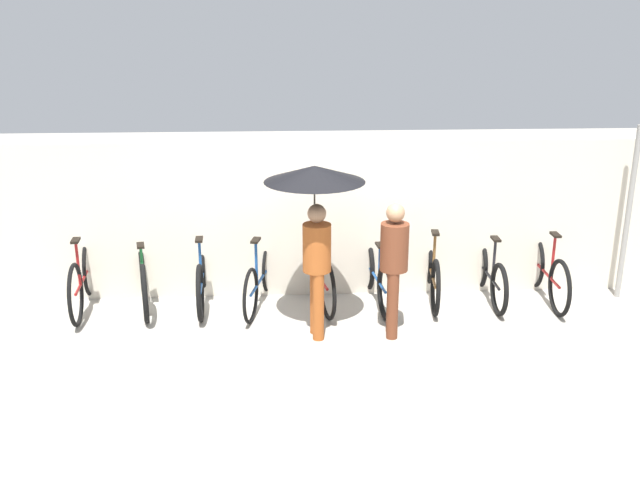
{
  "coord_description": "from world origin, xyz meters",
  "views": [
    {
      "loc": [
        -0.43,
        -7.07,
        3.62
      ],
      "look_at": [
        0.0,
        0.96,
        1.0
      ],
      "focal_mm": 40.0,
      "sensor_mm": 36.0,
      "label": 1
    }
  ],
  "objects_px": {
    "parked_bicycle_2": "(202,277)",
    "parked_bicycle_6": "(432,272)",
    "pedestrian_leading": "(315,199)",
    "pedestrian_center": "(394,260)",
    "parked_bicycle_3": "(260,278)",
    "parked_bicycle_4": "(318,274)",
    "parked_bicycle_8": "(546,272)",
    "parked_bicycle_0": "(83,279)",
    "parked_bicycle_1": "(143,278)",
    "parked_bicycle_7": "(489,274)",
    "parked_bicycle_5": "(376,276)"
  },
  "relations": [
    {
      "from": "parked_bicycle_2",
      "to": "parked_bicycle_6",
      "type": "xyz_separation_m",
      "value": [
        2.95,
        0.01,
        0.0
      ]
    },
    {
      "from": "parked_bicycle_6",
      "to": "pedestrian_leading",
      "type": "relative_size",
      "value": 0.86
    },
    {
      "from": "pedestrian_center",
      "to": "pedestrian_leading",
      "type": "bearing_deg",
      "value": 179.55
    },
    {
      "from": "parked_bicycle_3",
      "to": "parked_bicycle_4",
      "type": "relative_size",
      "value": 0.99
    },
    {
      "from": "parked_bicycle_4",
      "to": "parked_bicycle_8",
      "type": "bearing_deg",
      "value": -101.16
    },
    {
      "from": "parked_bicycle_4",
      "to": "parked_bicycle_2",
      "type": "bearing_deg",
      "value": 77.52
    },
    {
      "from": "parked_bicycle_8",
      "to": "pedestrian_leading",
      "type": "relative_size",
      "value": 0.86
    },
    {
      "from": "parked_bicycle_0",
      "to": "parked_bicycle_1",
      "type": "height_order",
      "value": "parked_bicycle_0"
    },
    {
      "from": "parked_bicycle_3",
      "to": "pedestrian_leading",
      "type": "xyz_separation_m",
      "value": [
        0.66,
        -0.85,
        1.25
      ]
    },
    {
      "from": "parked_bicycle_0",
      "to": "parked_bicycle_8",
      "type": "xyz_separation_m",
      "value": [
        5.91,
        -0.03,
        -0.03
      ]
    },
    {
      "from": "parked_bicycle_7",
      "to": "pedestrian_center",
      "type": "xyz_separation_m",
      "value": [
        -1.41,
        -0.98,
        0.57
      ]
    },
    {
      "from": "parked_bicycle_3",
      "to": "parked_bicycle_5",
      "type": "relative_size",
      "value": 0.98
    },
    {
      "from": "parked_bicycle_3",
      "to": "parked_bicycle_4",
      "type": "distance_m",
      "value": 0.74
    },
    {
      "from": "parked_bicycle_4",
      "to": "parked_bicycle_5",
      "type": "bearing_deg",
      "value": -102.83
    },
    {
      "from": "parked_bicycle_4",
      "to": "pedestrian_leading",
      "type": "xyz_separation_m",
      "value": [
        -0.07,
        -0.87,
        1.22
      ]
    },
    {
      "from": "parked_bicycle_6",
      "to": "parked_bicycle_1",
      "type": "bearing_deg",
      "value": 96.81
    },
    {
      "from": "parked_bicycle_2",
      "to": "parked_bicycle_3",
      "type": "distance_m",
      "value": 0.74
    },
    {
      "from": "parked_bicycle_0",
      "to": "parked_bicycle_5",
      "type": "distance_m",
      "value": 3.69
    },
    {
      "from": "parked_bicycle_7",
      "to": "parked_bicycle_8",
      "type": "bearing_deg",
      "value": -92.21
    },
    {
      "from": "parked_bicycle_1",
      "to": "parked_bicycle_3",
      "type": "bearing_deg",
      "value": -104.35
    },
    {
      "from": "parked_bicycle_1",
      "to": "parked_bicycle_2",
      "type": "height_order",
      "value": "parked_bicycle_2"
    },
    {
      "from": "parked_bicycle_0",
      "to": "parked_bicycle_2",
      "type": "relative_size",
      "value": 1.01
    },
    {
      "from": "parked_bicycle_5",
      "to": "parked_bicycle_8",
      "type": "relative_size",
      "value": 1.01
    },
    {
      "from": "parked_bicycle_1",
      "to": "pedestrian_center",
      "type": "bearing_deg",
      "value": -120.84
    },
    {
      "from": "parked_bicycle_2",
      "to": "pedestrian_leading",
      "type": "relative_size",
      "value": 0.87
    },
    {
      "from": "parked_bicycle_2",
      "to": "pedestrian_leading",
      "type": "xyz_separation_m",
      "value": [
        1.4,
        -0.92,
        1.24
      ]
    },
    {
      "from": "parked_bicycle_3",
      "to": "pedestrian_leading",
      "type": "distance_m",
      "value": 1.65
    },
    {
      "from": "parked_bicycle_6",
      "to": "pedestrian_center",
      "type": "bearing_deg",
      "value": 153.58
    },
    {
      "from": "parked_bicycle_5",
      "to": "pedestrian_center",
      "type": "height_order",
      "value": "pedestrian_center"
    },
    {
      "from": "parked_bicycle_2",
      "to": "parked_bicycle_4",
      "type": "relative_size",
      "value": 1.01
    },
    {
      "from": "parked_bicycle_2",
      "to": "parked_bicycle_3",
      "type": "height_order",
      "value": "parked_bicycle_3"
    },
    {
      "from": "parked_bicycle_1",
      "to": "parked_bicycle_4",
      "type": "distance_m",
      "value": 2.21
    },
    {
      "from": "pedestrian_leading",
      "to": "pedestrian_center",
      "type": "distance_m",
      "value": 1.13
    },
    {
      "from": "parked_bicycle_6",
      "to": "parked_bicycle_7",
      "type": "height_order",
      "value": "parked_bicycle_6"
    },
    {
      "from": "parked_bicycle_0",
      "to": "pedestrian_leading",
      "type": "xyz_separation_m",
      "value": [
        2.88,
        -0.86,
        1.21
      ]
    },
    {
      "from": "parked_bicycle_4",
      "to": "parked_bicycle_7",
      "type": "height_order",
      "value": "parked_bicycle_4"
    },
    {
      "from": "parked_bicycle_5",
      "to": "pedestrian_center",
      "type": "xyz_separation_m",
      "value": [
        0.07,
        -0.95,
        0.56
      ]
    },
    {
      "from": "parked_bicycle_3",
      "to": "parked_bicycle_8",
      "type": "bearing_deg",
      "value": -78.95
    },
    {
      "from": "parked_bicycle_0",
      "to": "pedestrian_center",
      "type": "bearing_deg",
      "value": -109.4
    },
    {
      "from": "parked_bicycle_3",
      "to": "pedestrian_center",
      "type": "relative_size",
      "value": 1.06
    },
    {
      "from": "parked_bicycle_2",
      "to": "parked_bicycle_5",
      "type": "bearing_deg",
      "value": -95.36
    },
    {
      "from": "parked_bicycle_3",
      "to": "parked_bicycle_6",
      "type": "xyz_separation_m",
      "value": [
        2.21,
        0.09,
        0.01
      ]
    },
    {
      "from": "parked_bicycle_8",
      "to": "parked_bicycle_0",
      "type": "bearing_deg",
      "value": 91.22
    },
    {
      "from": "parked_bicycle_1",
      "to": "parked_bicycle_2",
      "type": "bearing_deg",
      "value": -100.27
    },
    {
      "from": "parked_bicycle_2",
      "to": "parked_bicycle_4",
      "type": "height_order",
      "value": "parked_bicycle_4"
    },
    {
      "from": "parked_bicycle_2",
      "to": "parked_bicycle_3",
      "type": "bearing_deg",
      "value": -99.2
    },
    {
      "from": "pedestrian_center",
      "to": "parked_bicycle_8",
      "type": "bearing_deg",
      "value": 30.56
    },
    {
      "from": "parked_bicycle_1",
      "to": "parked_bicycle_5",
      "type": "height_order",
      "value": "parked_bicycle_1"
    },
    {
      "from": "parked_bicycle_4",
      "to": "pedestrian_leading",
      "type": "relative_size",
      "value": 0.86
    },
    {
      "from": "parked_bicycle_0",
      "to": "pedestrian_leading",
      "type": "relative_size",
      "value": 0.88
    }
  ]
}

